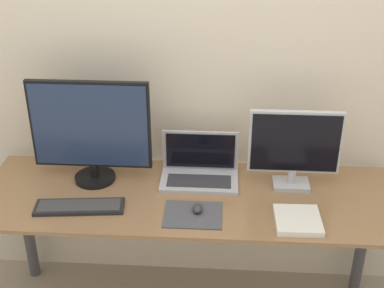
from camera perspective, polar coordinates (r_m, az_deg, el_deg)
The scene contains 9 objects.
wall_back at distance 2.50m, azimuth 0.18°, elevation 9.49°, with size 7.00×0.05×2.50m.
desk at distance 2.47m, azimuth -0.36°, elevation -7.85°, with size 1.88×0.61×0.72m.
monitor_left at distance 2.43m, azimuth -10.76°, elevation 1.40°, with size 0.54×0.19×0.49m.
monitor_right at distance 2.40m, azimuth 10.89°, elevation -0.31°, with size 0.41×0.12×0.37m.
laptop at distance 2.49m, azimuth 0.82°, elevation -2.60°, with size 0.36×0.21×0.21m.
keyboard at distance 2.36m, azimuth -11.91°, elevation -6.56°, with size 0.39×0.15×0.02m.
mousepad at distance 2.27m, azimuth 0.11°, elevation -7.54°, with size 0.25×0.20×0.00m.
mouse at distance 2.28m, azimuth 0.61°, elevation -6.86°, with size 0.04×0.07×0.03m.
book at distance 2.26m, azimuth 11.22°, elevation -7.99°, with size 0.19×0.20×0.03m.
Camera 1 is at (0.14, -1.69, 2.04)m, focal length 50.00 mm.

